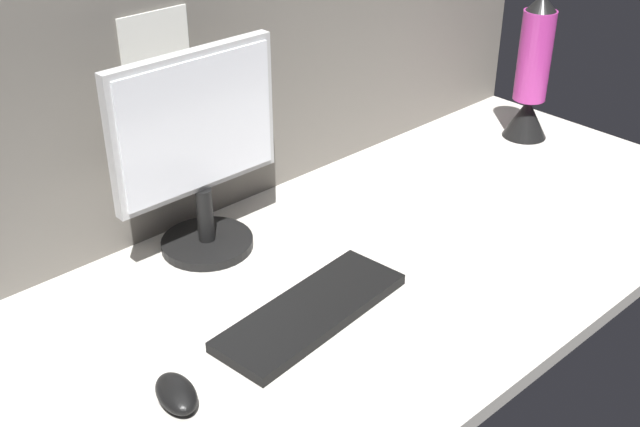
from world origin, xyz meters
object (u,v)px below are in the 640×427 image
mouse (176,394)px  lava_lamp (531,79)px  keyboard (311,311)px  monitor (198,148)px

mouse → lava_lamp: size_ratio=0.27×
keyboard → mouse: bearing=177.7°
monitor → lava_lamp: size_ratio=1.10×
keyboard → mouse: 29.08cm
mouse → lava_lamp: lava_lamp is taller
monitor → mouse: bearing=-131.2°
mouse → lava_lamp: bearing=22.0°
lava_lamp → mouse: bearing=-169.9°
monitor → mouse: size_ratio=4.14×
keyboard → mouse: size_ratio=3.85×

